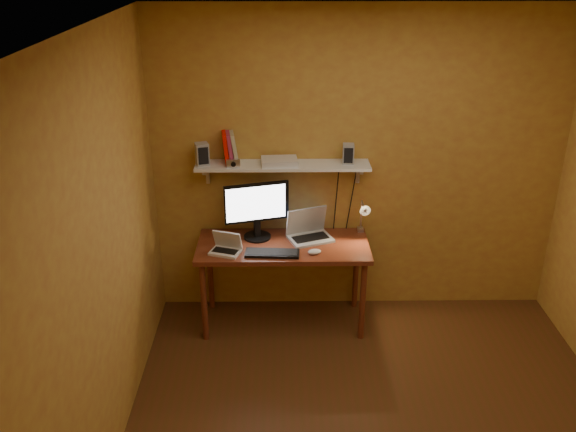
{
  "coord_description": "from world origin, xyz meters",
  "views": [
    {
      "loc": [
        -0.63,
        -3.14,
        3.01
      ],
      "look_at": [
        -0.59,
        1.18,
        1.05
      ],
      "focal_mm": 38.0,
      "sensor_mm": 36.0,
      "label": 1
    }
  ],
  "objects_px": {
    "laptop": "(309,230)",
    "monitor": "(257,208)",
    "shelf_camera": "(233,163)",
    "desk_lamp": "(363,214)",
    "keyboard": "(272,253)",
    "mouse": "(314,252)",
    "wall_shelf": "(283,166)",
    "netbook": "(226,246)",
    "speaker_left": "(202,154)",
    "router": "(279,161)",
    "desk": "(283,253)",
    "speaker_right": "(348,154)"
  },
  "relations": [
    {
      "from": "netbook",
      "to": "shelf_camera",
      "type": "xyz_separation_m",
      "value": [
        0.06,
        0.24,
        0.61
      ]
    },
    {
      "from": "netbook",
      "to": "router",
      "type": "xyz_separation_m",
      "value": [
        0.42,
        0.31,
        0.6
      ]
    },
    {
      "from": "wall_shelf",
      "to": "speaker_left",
      "type": "height_order",
      "value": "speaker_left"
    },
    {
      "from": "netbook",
      "to": "desk_lamp",
      "type": "height_order",
      "value": "desk_lamp"
    },
    {
      "from": "monitor",
      "to": "speaker_left",
      "type": "xyz_separation_m",
      "value": [
        -0.43,
        0.06,
        0.44
      ]
    },
    {
      "from": "keyboard",
      "to": "router",
      "type": "relative_size",
      "value": 1.49
    },
    {
      "from": "desk",
      "to": "laptop",
      "type": "relative_size",
      "value": 3.43
    },
    {
      "from": "wall_shelf",
      "to": "speaker_right",
      "type": "xyz_separation_m",
      "value": [
        0.52,
        0.01,
        0.1
      ]
    },
    {
      "from": "router",
      "to": "speaker_right",
      "type": "bearing_deg",
      "value": 1.77
    },
    {
      "from": "wall_shelf",
      "to": "monitor",
      "type": "bearing_deg",
      "value": -161.84
    },
    {
      "from": "laptop",
      "to": "desk_lamp",
      "type": "relative_size",
      "value": 1.09
    },
    {
      "from": "shelf_camera",
      "to": "desk_lamp",
      "type": "bearing_deg",
      "value": 0.58
    },
    {
      "from": "monitor",
      "to": "speaker_right",
      "type": "relative_size",
      "value": 3.27
    },
    {
      "from": "monitor",
      "to": "router",
      "type": "height_order",
      "value": "router"
    },
    {
      "from": "netbook",
      "to": "speaker_left",
      "type": "distance_m",
      "value": 0.76
    },
    {
      "from": "mouse",
      "to": "monitor",
      "type": "bearing_deg",
      "value": 135.19
    },
    {
      "from": "laptop",
      "to": "router",
      "type": "distance_m",
      "value": 0.63
    },
    {
      "from": "speaker_right",
      "to": "shelf_camera",
      "type": "height_order",
      "value": "speaker_right"
    },
    {
      "from": "mouse",
      "to": "speaker_left",
      "type": "height_order",
      "value": "speaker_left"
    },
    {
      "from": "laptop",
      "to": "monitor",
      "type": "bearing_deg",
      "value": 158.47
    },
    {
      "from": "shelf_camera",
      "to": "desk",
      "type": "bearing_deg",
      "value": -16.43
    },
    {
      "from": "laptop",
      "to": "router",
      "type": "height_order",
      "value": "router"
    },
    {
      "from": "mouse",
      "to": "keyboard",
      "type": "bearing_deg",
      "value": 168.95
    },
    {
      "from": "monitor",
      "to": "shelf_camera",
      "type": "relative_size",
      "value": 4.68
    },
    {
      "from": "laptop",
      "to": "mouse",
      "type": "distance_m",
      "value": 0.3
    },
    {
      "from": "netbook",
      "to": "keyboard",
      "type": "distance_m",
      "value": 0.37
    },
    {
      "from": "monitor",
      "to": "mouse",
      "type": "height_order",
      "value": "monitor"
    },
    {
      "from": "desk",
      "to": "router",
      "type": "bearing_deg",
      "value": 98.37
    },
    {
      "from": "netbook",
      "to": "router",
      "type": "distance_m",
      "value": 0.8
    },
    {
      "from": "wall_shelf",
      "to": "keyboard",
      "type": "relative_size",
      "value": 3.29
    },
    {
      "from": "desk",
      "to": "speaker_right",
      "type": "relative_size",
      "value": 8.76
    },
    {
      "from": "netbook",
      "to": "speaker_right",
      "type": "xyz_separation_m",
      "value": [
        0.97,
        0.33,
        0.66
      ]
    },
    {
      "from": "wall_shelf",
      "to": "laptop",
      "type": "distance_m",
      "value": 0.59
    },
    {
      "from": "laptop",
      "to": "netbook",
      "type": "distance_m",
      "value": 0.71
    },
    {
      "from": "laptop",
      "to": "speaker_left",
      "type": "relative_size",
      "value": 2.3
    },
    {
      "from": "wall_shelf",
      "to": "monitor",
      "type": "distance_m",
      "value": 0.41
    },
    {
      "from": "wall_shelf",
      "to": "router",
      "type": "height_order",
      "value": "router"
    },
    {
      "from": "netbook",
      "to": "monitor",
      "type": "bearing_deg",
      "value": 65.31
    },
    {
      "from": "laptop",
      "to": "shelf_camera",
      "type": "distance_m",
      "value": 0.84
    },
    {
      "from": "netbook",
      "to": "keyboard",
      "type": "bearing_deg",
      "value": 10.72
    },
    {
      "from": "wall_shelf",
      "to": "speaker_left",
      "type": "bearing_deg",
      "value": -179.12
    },
    {
      "from": "netbook",
      "to": "speaker_left",
      "type": "xyz_separation_m",
      "value": [
        -0.19,
        0.31,
        0.66
      ]
    },
    {
      "from": "speaker_left",
      "to": "router",
      "type": "distance_m",
      "value": 0.62
    },
    {
      "from": "desk",
      "to": "wall_shelf",
      "type": "distance_m",
      "value": 0.72
    },
    {
      "from": "monitor",
      "to": "keyboard",
      "type": "distance_m",
      "value": 0.42
    },
    {
      "from": "wall_shelf",
      "to": "laptop",
      "type": "xyz_separation_m",
      "value": [
        0.21,
        -0.08,
        -0.54
      ]
    },
    {
      "from": "laptop",
      "to": "netbook",
      "type": "height_order",
      "value": "laptop"
    },
    {
      "from": "monitor",
      "to": "mouse",
      "type": "relative_size",
      "value": 4.87
    },
    {
      "from": "laptop",
      "to": "shelf_camera",
      "type": "bearing_deg",
      "value": 159.49
    },
    {
      "from": "netbook",
      "to": "shelf_camera",
      "type": "height_order",
      "value": "shelf_camera"
    }
  ]
}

